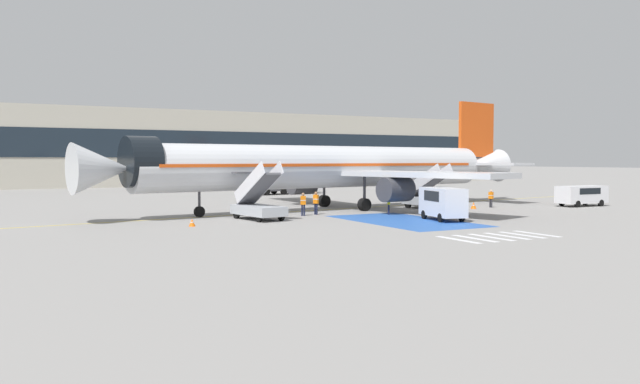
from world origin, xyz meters
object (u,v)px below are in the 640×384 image
fuel_tanker (284,180)px  traffic_cone_1 (474,205)px  boarding_stairs_forward (258,206)px  ground_crew_2 (491,197)px  service_van_0 (582,194)px  boarding_stairs_aft (428,198)px  ground_crew_1 (389,203)px  airliner (334,167)px  ground_crew_3 (303,203)px  service_van_1 (443,201)px  ground_crew_0 (316,201)px  terminal_building (212,149)px  traffic_cone_0 (192,223)px

fuel_tanker → traffic_cone_1: size_ratio=17.72×
boarding_stairs_forward → ground_crew_2: bearing=-5.9°
service_van_0 → fuel_tanker: bearing=28.2°
boarding_stairs_aft → service_van_0: bearing=-24.8°
service_van_0 → boarding_stairs_forward: bearing=88.1°
boarding_stairs_forward → boarding_stairs_aft: (17.60, 2.55, -0.03)m
ground_crew_1 → airliner: bearing=46.7°
ground_crew_2 → ground_crew_3: ground_crew_3 is taller
fuel_tanker → ground_crew_2: bearing=5.4°
boarding_stairs_forward → ground_crew_2: size_ratio=3.28×
airliner → service_van_0: (22.78, -7.71, -2.62)m
airliner → service_van_0: bearing=-116.9°
service_van_0 → ground_crew_1: size_ratio=3.06×
boarding_stairs_forward → service_van_1: bearing=-37.9°
ground_crew_0 → fuel_tanker: bearing=-50.1°
ground_crew_1 → traffic_cone_1: 10.26m
boarding_stairs_aft → service_van_1: 10.95m
boarding_stairs_forward → ground_crew_0: bearing=8.4°
airliner → service_van_0: 24.19m
boarding_stairs_forward → boarding_stairs_aft: bearing=0.0°
ground_crew_1 → traffic_cone_1: ground_crew_1 is taller
boarding_stairs_forward → terminal_building: terminal_building is taller
service_van_0 → terminal_building: size_ratio=0.04×
boarding_stairs_aft → ground_crew_3: boarding_stairs_aft is taller
service_van_1 → ground_crew_2: 14.15m
ground_crew_0 → ground_crew_2: size_ratio=1.12×
ground_crew_1 → terminal_building: 67.88m
traffic_cone_0 → traffic_cone_1: traffic_cone_1 is taller
service_van_0 → ground_crew_2: (-8.77, 2.83, -0.22)m
airliner → ground_crew_1: size_ratio=27.15×
service_van_0 → traffic_cone_0: service_van_0 is taller
service_van_0 → ground_crew_2: service_van_0 is taller
boarding_stairs_forward → fuel_tanker: (15.99, 30.69, 0.79)m
boarding_stairs_forward → terminal_building: 69.03m
airliner → ground_crew_1: (1.38, -6.70, -2.84)m
ground_crew_2 → traffic_cone_1: (-2.48, -0.45, -0.65)m
service_van_0 → traffic_cone_0: bearing=92.2°
boarding_stairs_forward → traffic_cone_0: bearing=-165.6°
ground_crew_1 → traffic_cone_0: (-16.71, -1.51, -0.70)m
ground_crew_0 → ground_crew_3: ground_crew_0 is taller
ground_crew_3 → service_van_0: bearing=-161.9°
airliner → boarding_stairs_forward: size_ratio=8.31×
boarding_stairs_forward → ground_crew_0: boarding_stairs_forward is taller
boarding_stairs_forward → ground_crew_3: boarding_stairs_forward is taller
ground_crew_1 → traffic_cone_0: 16.79m
service_van_1 → ground_crew_3: 10.96m
ground_crew_0 → traffic_cone_1: (15.47, -1.19, -0.78)m
airliner → service_van_1: 13.00m
ground_crew_1 → service_van_0: bearing=-57.7°
service_van_0 → ground_crew_3: (-28.09, 3.13, -0.12)m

